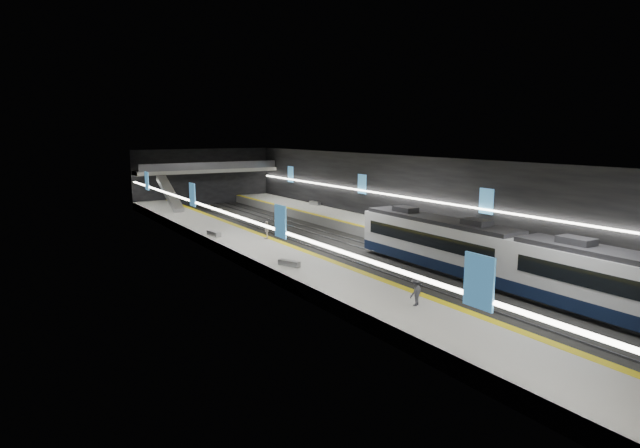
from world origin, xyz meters
TOP-DOWN VIEW (x-y plane):
  - ground at (0.00, 0.00)m, footprint 70.00×70.00m
  - ceiling at (0.00, 0.00)m, footprint 20.00×70.00m
  - wall_left at (-10.00, 0.00)m, footprint 0.04×70.00m
  - wall_right at (10.00, 0.00)m, footprint 0.04×70.00m
  - wall_back at (0.00, 35.00)m, footprint 20.00×0.04m
  - platform_left at (-7.50, 0.00)m, footprint 5.00×70.00m
  - tile_surface_left at (-7.50, 0.00)m, footprint 5.00×70.00m
  - tactile_strip_left at (-5.30, 0.00)m, footprint 0.60×70.00m
  - platform_right at (7.50, 0.00)m, footprint 5.00×70.00m
  - tile_surface_right at (7.50, 0.00)m, footprint 5.00×70.00m
  - tactile_strip_right at (5.30, 0.00)m, footprint 0.60×70.00m
  - rails at (-0.00, 0.00)m, footprint 6.52×70.00m
  - train at (2.50, -17.40)m, footprint 2.69×30.05m
  - ad_posters at (-0.00, 1.00)m, footprint 19.94×53.50m
  - cove_light_left at (-9.80, 0.00)m, footprint 0.25×68.60m
  - cove_light_right at (9.80, 0.00)m, footprint 0.25×68.60m
  - mezzanine_bridge at (0.00, 32.93)m, footprint 20.00×3.00m
  - escalator at (-7.50, 26.00)m, footprint 1.20×7.50m
  - bench_left_near at (-8.63, -6.77)m, footprint 1.08×1.75m
  - bench_left_far at (-9.18, 6.60)m, footprint 0.76×1.87m
  - bench_right_near at (9.50, -6.18)m, footprint 0.83×1.87m
  - bench_right_far at (9.50, 19.66)m, footprint 0.72×1.92m
  - passenger_right_a at (6.73, 0.24)m, footprint 0.55×0.75m
  - passenger_right_b at (6.99, -11.24)m, footprint 0.94×0.91m
  - passenger_left_a at (-5.68, 2.84)m, footprint 0.71×1.01m
  - passenger_left_b at (-6.90, -18.05)m, footprint 1.15×0.88m

SIDE VIEW (x-z plane):
  - ground at x=0.00m, z-range 0.00..0.00m
  - rails at x=0.00m, z-range 0.00..0.12m
  - platform_left at x=-7.50m, z-range 0.00..1.00m
  - platform_right at x=7.50m, z-range 0.00..1.00m
  - tile_surface_left at x=-7.50m, z-range 1.00..1.02m
  - tile_surface_right at x=7.50m, z-range 1.00..1.02m
  - tactile_strip_left at x=-5.30m, z-range 1.01..1.03m
  - tactile_strip_right at x=5.30m, z-range 1.01..1.03m
  - bench_left_near at x=-8.63m, z-range 1.00..1.41m
  - bench_right_near at x=9.50m, z-range 1.00..1.44m
  - bench_left_far at x=-9.18m, z-range 1.00..1.44m
  - bench_right_far at x=9.50m, z-range 1.00..1.46m
  - passenger_right_b at x=6.99m, z-range 1.00..2.52m
  - passenger_left_b at x=-6.90m, z-range 1.00..2.57m
  - passenger_left_a at x=-5.68m, z-range 1.00..2.59m
  - passenger_right_a at x=6.73m, z-range 1.00..2.87m
  - train at x=2.50m, z-range 0.40..4.00m
  - escalator at x=-7.50m, z-range 0.94..4.86m
  - cove_light_left at x=-9.80m, z-range 3.74..3.86m
  - cove_light_right at x=9.80m, z-range 3.74..3.86m
  - wall_left at x=-10.00m, z-range 0.00..8.00m
  - wall_right at x=10.00m, z-range 0.00..8.00m
  - wall_back at x=0.00m, z-range 0.00..8.00m
  - ad_posters at x=0.00m, z-range 3.40..5.60m
  - mezzanine_bridge at x=0.00m, z-range 4.29..5.79m
  - ceiling at x=0.00m, z-range 7.98..8.02m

